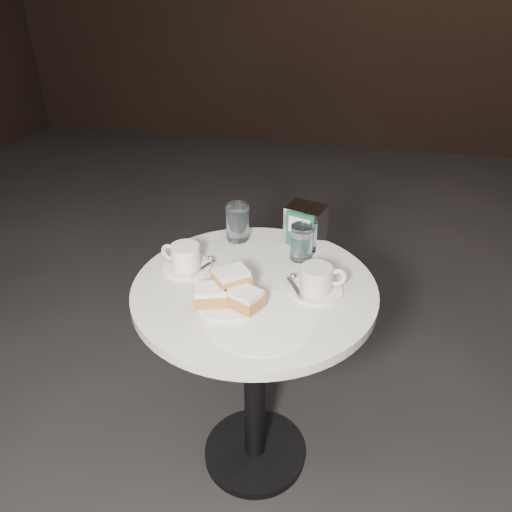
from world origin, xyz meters
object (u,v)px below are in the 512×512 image
object	(u,v)px
coffee_cup_left	(185,258)
water_glass_left	(237,223)
beignet_plate	(229,294)
coffee_cup_right	(317,281)
napkin_dispenser	(306,226)
water_glass_right	(302,243)
cafe_table	(255,338)

from	to	relation	value
coffee_cup_left	water_glass_left	bearing A→B (deg)	71.08
water_glass_left	coffee_cup_left	bearing A→B (deg)	-117.85
beignet_plate	coffee_cup_right	size ratio (longest dim) A/B	1.09
coffee_cup_left	beignet_plate	bearing A→B (deg)	-31.29
beignet_plate	water_glass_left	bearing A→B (deg)	100.35
water_glass_left	napkin_dispenser	distance (m)	0.22
water_glass_left	coffee_cup_right	bearing A→B (deg)	-40.40
water_glass_right	napkin_dispenser	xyz separation A→B (m)	(0.00, 0.09, 0.01)
coffee_cup_right	napkin_dispenser	distance (m)	0.27
water_glass_left	napkin_dispenser	bearing A→B (deg)	2.92
beignet_plate	napkin_dispenser	xyz separation A→B (m)	(0.16, 0.36, 0.04)
cafe_table	water_glass_right	xyz separation A→B (m)	(0.11, 0.18, 0.25)
cafe_table	beignet_plate	size ratio (longest dim) A/B	3.70
coffee_cup_left	coffee_cup_right	size ratio (longest dim) A/B	0.91
beignet_plate	water_glass_left	world-z (taller)	water_glass_left
beignet_plate	water_glass_right	distance (m)	0.32
beignet_plate	coffee_cup_left	bearing A→B (deg)	139.79
cafe_table	napkin_dispenser	xyz separation A→B (m)	(0.11, 0.26, 0.27)
coffee_cup_right	water_glass_left	size ratio (longest dim) A/B	1.51
cafe_table	napkin_dispenser	bearing A→B (deg)	67.49
beignet_plate	water_glass_right	world-z (taller)	water_glass_right
beignet_plate	coffee_cup_right	world-z (taller)	beignet_plate
cafe_table	coffee_cup_right	bearing A→B (deg)	2.25
cafe_table	water_glass_left	bearing A→B (deg)	114.09
napkin_dispenser	coffee_cup_right	bearing A→B (deg)	-58.85
beignet_plate	water_glass_right	bearing A→B (deg)	60.56
coffee_cup_left	coffee_cup_right	distance (m)	0.40
water_glass_right	beignet_plate	bearing A→B (deg)	-119.44
beignet_plate	water_glass_left	size ratio (longest dim) A/B	1.64
coffee_cup_left	water_glass_right	size ratio (longest dim) A/B	1.51
coffee_cup_right	napkin_dispenser	bearing A→B (deg)	89.89
napkin_dispenser	water_glass_left	bearing A→B (deg)	-160.42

